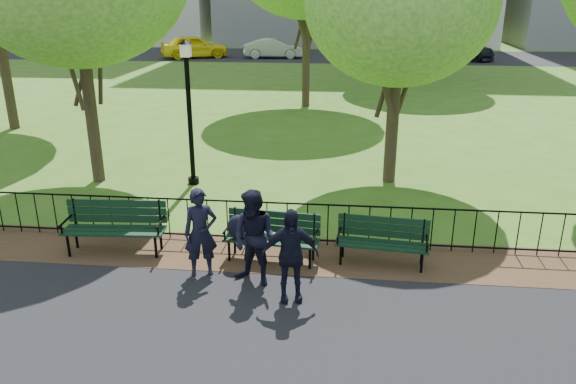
# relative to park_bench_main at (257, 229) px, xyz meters

# --- Properties ---
(ground) EXTENTS (120.00, 120.00, 0.00)m
(ground) POSITION_rel_park_bench_main_xyz_m (-0.11, -1.27, -0.63)
(ground) COLOR #366219
(dirt_strip) EXTENTS (60.00, 1.60, 0.01)m
(dirt_strip) POSITION_rel_park_bench_main_xyz_m (-0.11, 0.23, -0.62)
(dirt_strip) COLOR #3B2518
(dirt_strip) RESTS_ON ground
(far_street) EXTENTS (70.00, 9.00, 0.01)m
(far_street) POSITION_rel_park_bench_main_xyz_m (-0.11, 33.73, -0.62)
(far_street) COLOR black
(far_street) RESTS_ON ground
(iron_fence) EXTENTS (24.06, 0.06, 1.00)m
(iron_fence) POSITION_rel_park_bench_main_xyz_m (-0.11, 0.73, -0.13)
(iron_fence) COLOR black
(iron_fence) RESTS_ON ground
(park_bench_main) EXTENTS (1.80, 0.73, 1.00)m
(park_bench_main) POSITION_rel_park_bench_main_xyz_m (0.00, 0.00, 0.00)
(park_bench_main) COLOR black
(park_bench_main) RESTS_ON ground
(park_bench_left_a) EXTENTS (1.95, 0.72, 1.09)m
(park_bench_left_a) POSITION_rel_park_bench_main_xyz_m (-2.75, 0.09, -0.01)
(park_bench_left_a) COLOR black
(park_bench_left_a) RESTS_ON ground
(park_bench_right_a) EXTENTS (1.72, 0.69, 0.95)m
(park_bench_right_a) POSITION_rel_park_bench_main_xyz_m (2.31, 0.11, -0.09)
(park_bench_right_a) COLOR black
(park_bench_right_a) RESTS_ON ground
(lamppost) EXTENTS (0.33, 0.33, 3.67)m
(lamppost) POSITION_rel_park_bench_main_xyz_m (-2.34, 4.16, 1.37)
(lamppost) COLOR black
(lamppost) RESTS_ON ground
(tree_near_e) EXTENTS (4.60, 4.60, 6.41)m
(tree_near_e) POSITION_rel_park_bench_main_xyz_m (2.75, 4.91, 3.81)
(tree_near_e) COLOR #2D2116
(tree_near_e) RESTS_ON ground
(person_left) EXTENTS (0.67, 0.55, 1.60)m
(person_left) POSITION_rel_park_bench_main_xyz_m (-0.87, -0.67, 0.18)
(person_left) COLOR black
(person_left) RESTS_ON asphalt_path
(person_mid) EXTENTS (0.92, 0.72, 1.68)m
(person_mid) POSITION_rel_park_bench_main_xyz_m (0.11, -0.89, 0.22)
(person_mid) COLOR black
(person_mid) RESTS_ON asphalt_path
(person_right) EXTENTS (0.99, 0.56, 1.58)m
(person_right) POSITION_rel_park_bench_main_xyz_m (0.76, -1.35, 0.17)
(person_right) COLOR black
(person_right) RESTS_ON asphalt_path
(taxi) EXTENTS (5.15, 3.69, 1.63)m
(taxi) POSITION_rel_park_bench_main_xyz_m (-9.54, 31.30, 0.20)
(taxi) COLOR yellow
(taxi) RESTS_ON far_street
(sedan_silver) EXTENTS (4.40, 1.90, 1.41)m
(sedan_silver) POSITION_rel_park_bench_main_xyz_m (-3.84, 31.84, 0.09)
(sedan_silver) COLOR #B4B7BC
(sedan_silver) RESTS_ON far_street
(sedan_dark) EXTENTS (5.99, 4.33, 1.61)m
(sedan_dark) POSITION_rel_park_bench_main_xyz_m (8.97, 32.30, 0.19)
(sedan_dark) COLOR black
(sedan_dark) RESTS_ON far_street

